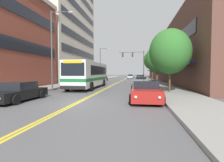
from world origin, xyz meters
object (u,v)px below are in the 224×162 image
street_tree_right_near (170,52)px  street_tree_right_far (152,60)px  car_beige_parked_right_end (140,78)px  car_white_parked_left_far (94,80)px  city_bus (89,74)px  car_silver_moving_lead (130,77)px  car_dark_grey_parked_right_mid (141,81)px  car_charcoal_parked_left_near (102,78)px  car_red_parked_right_foreground (146,92)px  car_navy_parked_right_far (142,86)px  fire_hydrant (158,85)px  traffic_signal_mast (135,60)px  street_lamp_left_far (102,61)px  car_black_parked_left_mid (18,92)px  street_tree_right_mid (157,59)px  street_lamp_left_near (55,44)px

street_tree_right_near → street_tree_right_far: size_ratio=0.94×
car_beige_parked_right_end → street_tree_right_near: street_tree_right_near is taller
car_white_parked_left_far → car_beige_parked_right_end: car_beige_parked_right_end is taller
city_bus → car_silver_moving_lead: bearing=84.4°
car_dark_grey_parked_right_mid → car_charcoal_parked_left_near: bearing=124.5°
city_bus → car_red_parked_right_foreground: size_ratio=2.47×
car_charcoal_parked_left_near → car_navy_parked_right_far: size_ratio=1.00×
car_beige_parked_right_end → fire_hydrant: car_beige_parked_right_end is taller
car_red_parked_right_foreground → car_beige_parked_right_end: bearing=90.0°
car_white_parked_left_far → car_navy_parked_right_far: car_white_parked_left_far is taller
car_beige_parked_right_end → street_tree_right_far: 8.35m
car_silver_moving_lead → street_tree_right_near: street_tree_right_near is taller
car_dark_grey_parked_right_mid → car_beige_parked_right_end: 14.99m
traffic_signal_mast → street_lamp_left_far: bearing=170.0°
car_charcoal_parked_left_near → street_tree_right_far: street_tree_right_far is taller
car_navy_parked_right_far → car_beige_parked_right_end: 24.20m
city_bus → car_dark_grey_parked_right_mid: 8.85m
car_black_parked_left_mid → street_lamp_left_far: 31.56m
street_tree_right_far → fire_hydrant: bearing=-92.6°
traffic_signal_mast → car_charcoal_parked_left_near: bearing=-173.8°
car_silver_moving_lead → street_tree_right_mid: (5.16, -33.94, 3.21)m
car_beige_parked_right_end → fire_hydrant: bearing=-86.3°
car_white_parked_left_far → car_beige_parked_right_end: (8.76, 10.24, 0.01)m
city_bus → traffic_signal_mast: size_ratio=1.59×
city_bus → car_navy_parked_right_far: size_ratio=2.60×
car_white_parked_left_far → street_lamp_left_far: 10.99m
car_charcoal_parked_left_near → traffic_signal_mast: traffic_signal_mast is taller
city_bus → street_lamp_left_far: bearing=97.4°
car_dark_grey_parked_right_mid → street_tree_right_far: bearing=73.5°
car_dark_grey_parked_right_mid → street_tree_right_near: bearing=-77.3°
car_charcoal_parked_left_near → car_dark_grey_parked_right_mid: 15.35m
traffic_signal_mast → car_dark_grey_parked_right_mid: bearing=-85.5°
car_black_parked_left_mid → car_red_parked_right_foreground: size_ratio=1.06×
city_bus → fire_hydrant: size_ratio=11.74×
city_bus → fire_hydrant: bearing=-21.2°
street_lamp_left_near → street_lamp_left_far: 24.53m
car_silver_moving_lead → car_beige_parked_right_end: bearing=-79.9°
city_bus → car_charcoal_parked_left_near: city_bus is taller
car_navy_parked_right_far → street_tree_right_near: (2.48, -1.44, 3.30)m
car_black_parked_left_mid → traffic_signal_mast: (7.68, 29.82, 4.39)m
car_navy_parked_right_far → street_tree_right_mid: bearing=72.4°
street_tree_right_far → city_bus: bearing=-123.6°
car_charcoal_parked_left_near → traffic_signal_mast: 8.84m
street_tree_right_near → street_tree_right_mid: (-0.23, 8.56, -0.03)m
car_black_parked_left_mid → car_navy_parked_right_far: size_ratio=1.12×
car_charcoal_parked_left_near → car_beige_parked_right_end: car_beige_parked_right_end is taller
street_tree_right_far → car_dark_grey_parked_right_mid: bearing=-106.5°
street_tree_right_near → street_tree_right_far: street_tree_right_far is taller
car_beige_parked_right_end → street_tree_right_far: street_tree_right_far is taller
car_navy_parked_right_far → street_lamp_left_far: 26.19m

